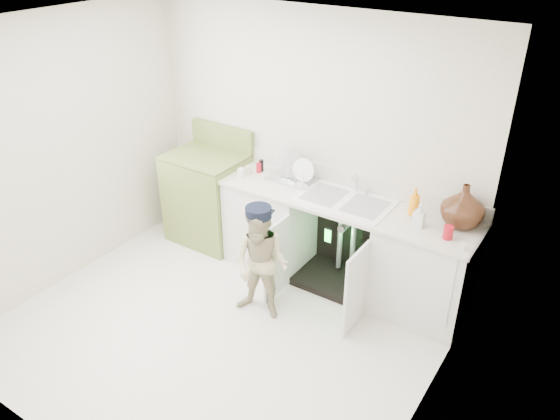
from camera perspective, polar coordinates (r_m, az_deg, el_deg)
name	(u,v)px	position (r m, az deg, el deg)	size (l,w,h in m)	color
ground	(218,330)	(4.87, -6.52, -12.38)	(3.50, 3.50, 0.00)	silver
room_shell	(209,203)	(4.16, -7.46, 0.74)	(6.00, 5.50, 1.26)	beige
counter_run	(347,241)	(5.14, 7.00, -3.25)	(2.44, 1.02, 1.27)	silver
avocado_stove	(209,196)	(5.91, -7.45, 1.45)	(0.79, 0.65, 1.22)	olive
repair_worker	(261,263)	(4.70, -1.95, -5.59)	(0.71, 0.70, 1.07)	beige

